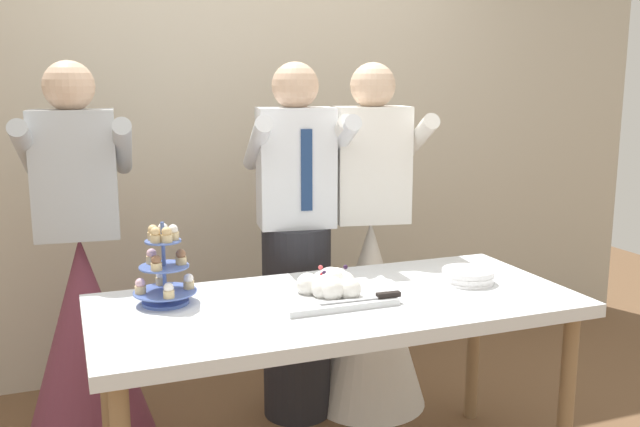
% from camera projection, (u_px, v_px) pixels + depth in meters
% --- Properties ---
extents(rear_wall, '(5.20, 0.10, 2.90)m').
position_uv_depth(rear_wall, '(240.00, 104.00, 3.74)').
color(rear_wall, beige).
rests_on(rear_wall, ground_plane).
extents(dessert_table, '(1.80, 0.80, 0.78)m').
position_uv_depth(dessert_table, '(337.00, 318.00, 2.59)').
color(dessert_table, silver).
rests_on(dessert_table, ground_plane).
extents(cupcake_stand, '(0.23, 0.23, 0.31)m').
position_uv_depth(cupcake_stand, '(164.00, 270.00, 2.51)').
color(cupcake_stand, '#4C66B2').
rests_on(cupcake_stand, dessert_table).
extents(main_cake_tray, '(0.44, 0.31, 0.13)m').
position_uv_depth(main_cake_tray, '(331.00, 288.00, 2.57)').
color(main_cake_tray, silver).
rests_on(main_cake_tray, dessert_table).
extents(plate_stack, '(0.21, 0.21, 0.05)m').
position_uv_depth(plate_stack, '(468.00, 276.00, 2.79)').
color(plate_stack, white).
rests_on(plate_stack, dessert_table).
extents(person_groom, '(0.52, 0.54, 1.66)m').
position_uv_depth(person_groom, '(297.00, 262.00, 3.21)').
color(person_groom, '#232328').
rests_on(person_groom, ground_plane).
extents(person_bride, '(0.57, 0.56, 1.66)m').
position_uv_depth(person_bride, '(370.00, 289.00, 3.35)').
color(person_bride, white).
rests_on(person_bride, ground_plane).
extents(person_guest, '(0.56, 0.56, 1.66)m').
position_uv_depth(person_guest, '(84.00, 313.00, 3.01)').
color(person_guest, brown).
rests_on(person_guest, ground_plane).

